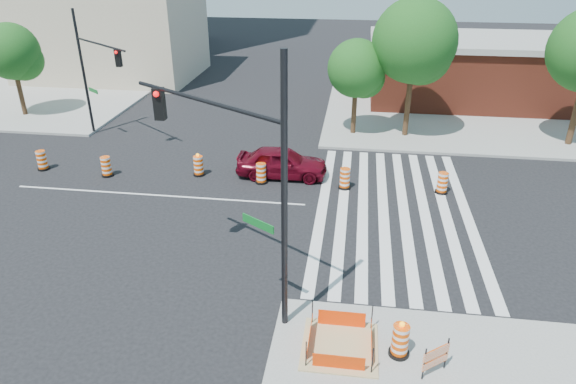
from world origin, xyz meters
name	(u,v)px	position (x,y,z in m)	size (l,w,h in m)	color
ground	(157,195)	(0.00, 0.00, 0.00)	(120.00, 120.00, 0.00)	black
sidewalk_ne	(480,101)	(18.00, 18.00, 0.07)	(22.00, 22.00, 0.15)	gray
sidewalk_nw	(28,84)	(-18.00, 18.00, 0.07)	(22.00, 22.00, 0.15)	gray
crosswalk_east	(393,210)	(10.95, 0.00, 0.01)	(6.75, 13.50, 0.01)	silver
lane_centerline	(157,195)	(0.00, 0.00, 0.01)	(14.00, 0.12, 0.01)	silver
excavation_pit	(340,345)	(9.00, -9.00, 0.22)	(2.20, 2.20, 0.90)	tan
brick_storefront	(485,71)	(18.00, 18.00, 2.32)	(16.50, 8.50, 4.60)	maroon
beige_midrise	(109,16)	(-12.00, 22.00, 5.00)	(14.00, 10.00, 10.00)	#BCAA8F
red_coupe	(282,162)	(5.50, 2.95, 0.77)	(1.82, 4.53, 1.54)	#560715
signal_pole_se	(239,160)	(5.79, -7.19, 5.10)	(5.38, 3.54, 8.33)	black
signal_pole_nw	(93,65)	(-5.82, 6.81, 4.43)	(4.42, 3.40, 7.21)	black
pit_drum	(400,341)	(10.68, -9.06, 0.64)	(0.60, 0.60, 1.17)	black
barricade	(436,357)	(11.58, -9.66, 0.73)	(0.75, 0.58, 1.06)	#F04C05
tree_north_b	(12,55)	(-13.18, 10.29, 4.12)	(3.61, 3.61, 6.14)	#382314
tree_north_c	(357,72)	(8.94, 9.69, 3.87)	(3.40, 3.39, 5.76)	#382314
tree_north_d	(415,46)	(12.07, 9.72, 5.42)	(4.75, 4.75, 8.08)	#382314
median_drum_1	(42,161)	(-6.98, 2.08, 0.48)	(0.60, 0.60, 1.02)	black
median_drum_2	(106,167)	(-3.30, 1.78, 0.48)	(0.60, 0.60, 1.02)	black
median_drum_3	(199,166)	(1.29, 2.51, 0.49)	(0.60, 0.60, 1.18)	black
median_drum_4	(261,174)	(4.60, 2.05, 0.48)	(0.60, 0.60, 1.02)	black
median_drum_5	(345,179)	(8.69, 1.98, 0.48)	(0.60, 0.60, 1.02)	black
median_drum_6	(442,184)	(13.27, 2.13, 0.48)	(0.60, 0.60, 1.02)	black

